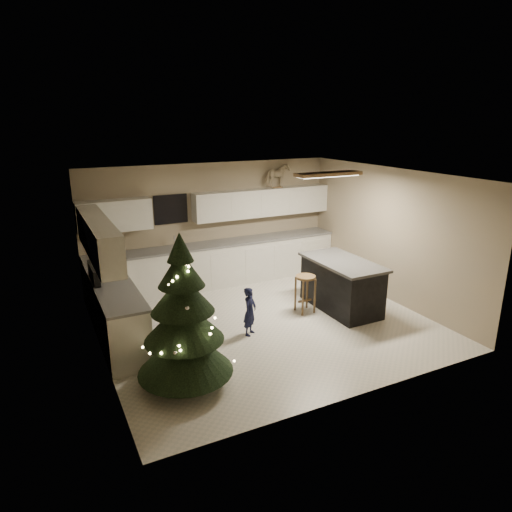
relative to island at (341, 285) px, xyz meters
name	(u,v)px	position (x,y,z in m)	size (l,w,h in m)	color
ground_plane	(265,323)	(-1.60, 0.06, -0.48)	(5.50, 5.50, 0.00)	beige
room_shell	(267,227)	(-1.58, 0.06, 1.27)	(5.52, 5.02, 2.61)	gray
cabinetry	(185,264)	(-2.51, 1.70, 0.28)	(5.50, 3.20, 2.00)	silver
island	(341,285)	(0.00, 0.00, 0.00)	(0.90, 1.70, 0.95)	black
bar_stool	(305,285)	(-0.69, 0.17, 0.05)	(0.37, 0.37, 0.71)	brown
christmas_tree	(184,325)	(-3.45, -1.16, 0.40)	(1.34, 1.29, 2.14)	#3F2816
toddler	(250,311)	(-2.02, -0.22, -0.06)	(0.30, 0.20, 0.83)	black
rocking_horse	(277,176)	(-0.09, 2.38, 1.79)	(0.64, 0.43, 0.52)	brown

